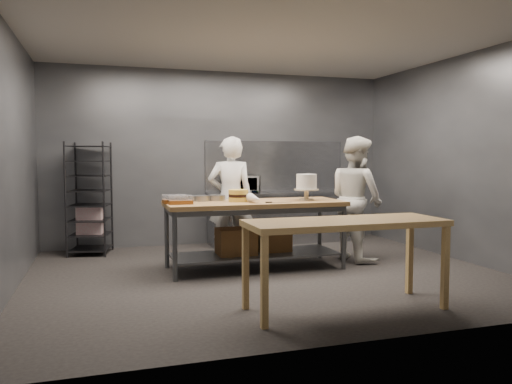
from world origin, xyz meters
TOP-DOWN VIEW (x-y plane):
  - ground at (0.00, 0.00)m, footprint 6.00×6.00m
  - back_wall at (0.00, 2.50)m, footprint 6.00×0.04m
  - work_table at (-0.07, 0.36)m, footprint 2.40×0.90m
  - near_counter at (0.27, -1.65)m, footprint 2.00×0.70m
  - back_counter at (1.00, 2.18)m, footprint 2.60×0.60m
  - splashback_panel at (1.00, 2.48)m, footprint 2.60×0.02m
  - speed_rack at (-2.21, 2.10)m, footprint 0.72×0.76m
  - chef_behind at (-0.22, 1.04)m, footprint 0.73×0.54m
  - chef_right at (1.54, 0.47)m, footprint 0.82×0.98m
  - microwave at (0.28, 2.18)m, footprint 0.54×0.37m
  - frosted_cake_stand at (0.67, 0.29)m, footprint 0.34×0.34m
  - layer_cake at (-0.28, 0.39)m, footprint 0.26×0.26m
  - cake_pans at (-0.79, 0.56)m, footprint 0.80×0.43m
  - piping_bag at (-0.13, 0.09)m, footprint 0.14×0.39m
  - offset_spatula at (0.13, 0.07)m, footprint 0.36×0.02m
  - pastry_clamshells at (-1.10, 0.34)m, footprint 0.36×0.36m

SIDE VIEW (x-z plane):
  - ground at x=0.00m, z-range 0.00..0.00m
  - back_counter at x=1.00m, z-range 0.00..0.90m
  - work_table at x=-0.07m, z-range 0.11..1.03m
  - near_counter at x=0.27m, z-range 0.36..1.26m
  - speed_rack at x=-2.21m, z-range -0.02..1.73m
  - chef_behind at x=-0.22m, z-range 0.00..1.82m
  - chef_right at x=1.54m, z-range 0.00..1.82m
  - offset_spatula at x=0.13m, z-range 0.92..0.93m
  - cake_pans at x=-0.79m, z-range 0.92..1.00m
  - pastry_clamshells at x=-1.10m, z-range 0.92..1.03m
  - piping_bag at x=-0.13m, z-range 0.92..1.04m
  - layer_cake at x=-0.28m, z-range 0.92..1.08m
  - microwave at x=0.28m, z-range 0.90..1.20m
  - frosted_cake_stand at x=0.67m, z-range 0.97..1.33m
  - splashback_panel at x=1.00m, z-range 0.90..1.80m
  - back_wall at x=0.00m, z-range 0.00..3.00m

